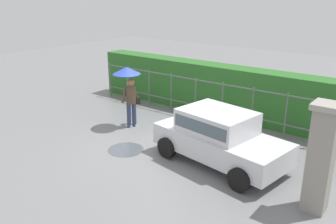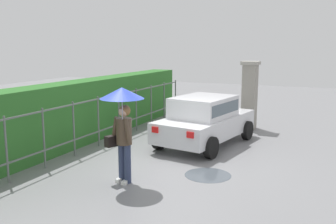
{
  "view_description": "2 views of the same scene",
  "coord_description": "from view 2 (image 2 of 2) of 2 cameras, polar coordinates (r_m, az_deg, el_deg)",
  "views": [
    {
      "loc": [
        6.32,
        -7.77,
        4.52
      ],
      "look_at": [
        0.21,
        0.17,
        1.11
      ],
      "focal_mm": 38.0,
      "sensor_mm": 36.0,
      "label": 1
    },
    {
      "loc": [
        -8.75,
        -3.53,
        3.0
      ],
      "look_at": [
        0.09,
        0.53,
        1.28
      ],
      "focal_mm": 40.9,
      "sensor_mm": 36.0,
      "label": 2
    }
  ],
  "objects": [
    {
      "name": "fence_section",
      "position": [
        11.52,
        -10.34,
        -1.03
      ],
      "size": [
        11.5,
        0.05,
        1.5
      ],
      "color": "#59605B",
      "rests_on": "ground"
    },
    {
      "name": "puddle_near",
      "position": [
        9.07,
        5.96,
        -9.33
      ],
      "size": [
        1.09,
        1.09,
        0.0
      ],
      "primitive_type": "cylinder",
      "color": "#4C545B",
      "rests_on": "ground"
    },
    {
      "name": "hedge_row",
      "position": [
        11.98,
        -13.59,
        -0.11
      ],
      "size": [
        12.45,
        0.9,
        1.9
      ],
      "primitive_type": "cube",
      "color": "#2D6B28",
      "rests_on": "ground"
    },
    {
      "name": "pedestrian",
      "position": [
        8.19,
        -6.81,
        -0.1
      ],
      "size": [
        0.94,
        0.94,
        2.12
      ],
      "rotation": [
        0.0,
        0.0,
        2.8
      ],
      "color": "#2D3856",
      "rests_on": "ground"
    },
    {
      "name": "gate_pillar",
      "position": [
        13.96,
        12.06,
        2.57
      ],
      "size": [
        0.6,
        0.6,
        2.42
      ],
      "color": "gray",
      "rests_on": "ground"
    },
    {
      "name": "car",
      "position": [
        11.55,
        5.51,
        -0.98
      ],
      "size": [
        3.92,
        2.32,
        1.48
      ],
      "rotation": [
        0.0,
        0.0,
        -0.16
      ],
      "color": "silver",
      "rests_on": "ground"
    },
    {
      "name": "ground_plane",
      "position": [
        9.9,
        2.62,
        -7.62
      ],
      "size": [
        40.0,
        40.0,
        0.0
      ],
      "primitive_type": "plane",
      "color": "slate"
    }
  ]
}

